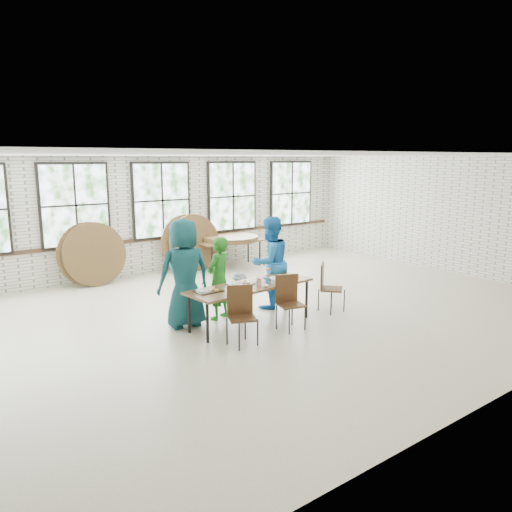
% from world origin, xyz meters
% --- Properties ---
extents(room, '(12.00, 12.00, 12.00)m').
position_xyz_m(room, '(0.00, 4.44, 1.83)').
color(room, beige).
rests_on(room, ground).
extents(dining_table, '(2.45, 0.98, 0.74)m').
position_xyz_m(dining_table, '(-0.73, -0.40, 0.69)').
color(dining_table, brown).
rests_on(dining_table, ground).
extents(chair_near_left, '(0.55, 0.54, 0.95)m').
position_xyz_m(chair_near_left, '(-1.38, -1.03, 0.56)').
color(chair_near_left, '#442A16').
rests_on(chair_near_left, ground).
extents(chair_near_right, '(0.51, 0.50, 0.95)m').
position_xyz_m(chair_near_right, '(-0.29, -0.94, 0.56)').
color(chair_near_right, '#442A16').
rests_on(chair_near_right, ground).
extents(chair_spare, '(0.58, 0.58, 0.95)m').
position_xyz_m(chair_spare, '(0.95, -0.63, 0.56)').
color(chair_spare, '#442A16').
rests_on(chair_spare, ground).
extents(adult_teal, '(1.00, 0.71, 1.93)m').
position_xyz_m(adult_teal, '(-1.68, 0.25, 0.97)').
color(adult_teal, '#165353').
rests_on(adult_teal, ground).
extents(adult_green, '(0.66, 0.55, 1.54)m').
position_xyz_m(adult_green, '(-0.97, 0.25, 0.77)').
color(adult_green, '#1F711E').
rests_on(adult_green, ground).
extents(toddler, '(0.57, 0.38, 0.82)m').
position_xyz_m(toddler, '(-0.51, 0.25, 0.41)').
color(toddler, '#152442').
rests_on(toddler, ground).
extents(adult_blue, '(0.91, 0.72, 1.83)m').
position_xyz_m(adult_blue, '(0.24, 0.25, 0.91)').
color(adult_blue, blue).
rests_on(adult_blue, ground).
extents(storage_table, '(1.83, 0.82, 0.74)m').
position_xyz_m(storage_table, '(1.71, 3.80, 0.69)').
color(storage_table, brown).
rests_on(storage_table, ground).
extents(tabletop_clutter, '(2.04, 0.65, 0.11)m').
position_xyz_m(tabletop_clutter, '(-0.63, -0.42, 0.77)').
color(tabletop_clutter, black).
rests_on(tabletop_clutter, dining_table).
extents(round_tops_stacked, '(1.50, 1.50, 0.13)m').
position_xyz_m(round_tops_stacked, '(1.71, 3.80, 0.80)').
color(round_tops_stacked, brown).
rests_on(round_tops_stacked, storage_table).
extents(round_tops_leaning, '(4.27, 0.39, 1.49)m').
position_xyz_m(round_tops_leaning, '(-0.67, 4.12, 0.73)').
color(round_tops_leaning, brown).
rests_on(round_tops_leaning, ground).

